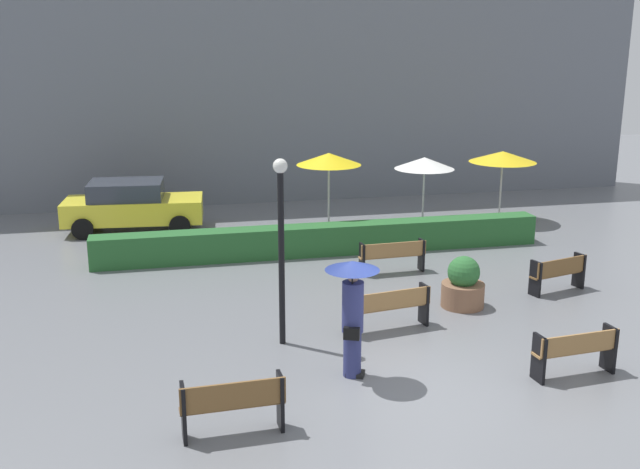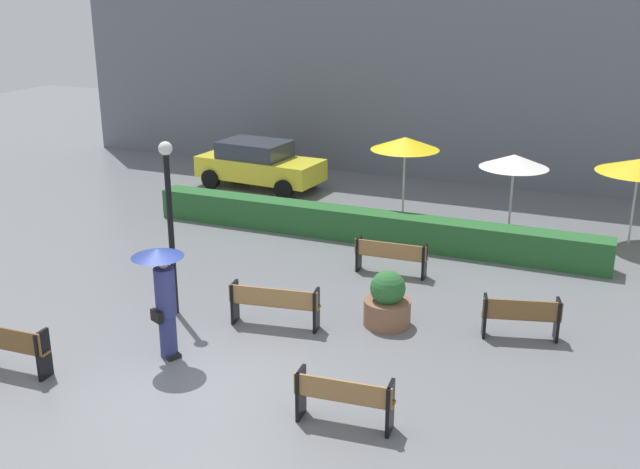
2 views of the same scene
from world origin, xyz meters
name	(u,v)px [view 2 (image 2 of 2)]	position (x,y,z in m)	size (l,w,h in m)	color
ground_plane	(193,386)	(0.00, 0.00, 0.00)	(60.00, 60.00, 0.00)	slate
bench_near_right	(344,397)	(2.85, -0.12, 0.51)	(1.60, 0.51, 0.85)	#9E7242
bench_far_right	(521,315)	(4.92, 4.07, 0.50)	(1.53, 0.71, 0.84)	brown
bench_mid_center	(274,303)	(0.27, 2.67, 0.53)	(1.87, 0.64, 0.87)	#9E7242
bench_back_row	(391,255)	(1.55, 6.31, 0.50)	(1.74, 0.41, 0.83)	#9E7242
bench_near_left	(8,344)	(-3.28, -0.84, 0.54)	(1.60, 0.40, 0.91)	brown
pedestrian_with_umbrella	(163,288)	(-1.01, 0.73, 1.38)	(0.94, 0.94, 2.17)	navy
planter_pot	(387,302)	(2.33, 3.65, 0.50)	(0.96, 0.96, 1.17)	brown
lamp_post	(170,210)	(-1.96, 2.47, 2.27)	(0.28, 0.28, 3.68)	black
patio_umbrella_yellow	(405,144)	(0.73, 9.96, 2.40)	(1.90, 1.90, 2.59)	silver
patio_umbrella_white	(514,161)	(3.70, 9.98, 2.17)	(1.81, 1.81, 2.36)	silver
patio_umbrella_yellow_far	(639,166)	(6.72, 10.93, 2.12)	(2.16, 2.16, 2.30)	silver
hedge_strip	(367,226)	(0.21, 8.40, 0.41)	(12.50, 0.70, 0.83)	#28602D
building_facade	(439,43)	(0.00, 16.00, 4.66)	(28.00, 1.20, 9.32)	slate
parked_car	(259,164)	(-5.01, 12.23, 0.82)	(4.33, 2.26, 1.57)	yellow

